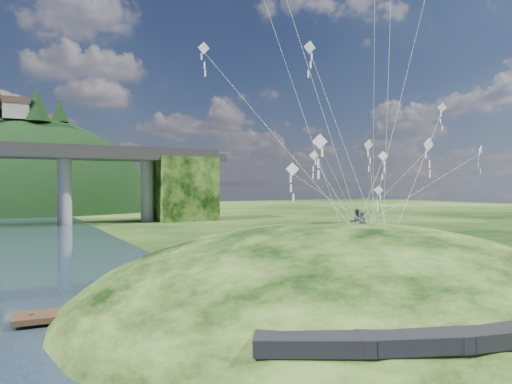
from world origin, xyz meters
TOP-DOWN VIEW (x-y plane):
  - ground at (0.00, 0.00)m, footprint 320.00×320.00m
  - grass_hill at (8.00, 2.00)m, footprint 36.00×32.00m
  - wooden_dock at (-4.30, 5.59)m, footprint 12.70×3.21m
  - kite_flyers at (10.51, 3.27)m, footprint 2.13×2.70m
  - kite_swarm at (8.14, 2.04)m, footprint 18.14×17.94m

SIDE VIEW (x-z plane):
  - grass_hill at x=8.00m, z-range -8.00..5.00m
  - ground at x=0.00m, z-range 0.00..0.00m
  - wooden_dock at x=-4.30m, z-range -0.05..0.84m
  - kite_flyers at x=10.51m, z-range 4.87..6.70m
  - kite_swarm at x=8.14m, z-range 3.93..25.17m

